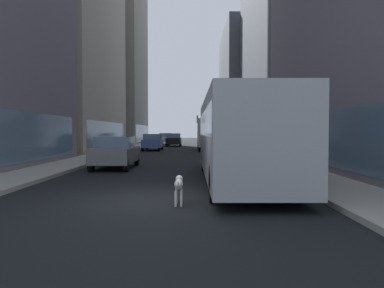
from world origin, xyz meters
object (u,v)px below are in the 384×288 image
object	(u,v)px
box_truck	(208,133)
pedestrian_with_handbag	(306,155)
transit_bus	(237,134)
pedestrian_in_coat	(322,157)
car_blue_hatchback	(151,142)
car_grey_wagon	(114,152)
car_silver_sedan	(164,138)
car_black_suv	(172,140)
dalmatian_dog	(177,185)

from	to	relation	value
box_truck	pedestrian_with_handbag	size ratio (longest dim) A/B	4.44
transit_bus	pedestrian_in_coat	size ratio (longest dim) A/B	6.82
car_blue_hatchback	pedestrian_with_handbag	bearing A→B (deg)	-70.10
transit_bus	car_blue_hatchback	world-z (taller)	transit_bus
car_blue_hatchback	pedestrian_in_coat	distance (m)	25.27
transit_bus	car_blue_hatchback	bearing A→B (deg)	103.93
pedestrian_with_handbag	pedestrian_in_coat	xyz separation A→B (m)	(0.18, -1.19, -0.00)
transit_bus	box_truck	xyz separation A→B (m)	(0.00, 22.61, -0.11)
car_grey_wagon	box_truck	size ratio (longest dim) A/B	0.56
transit_bus	car_silver_sedan	bearing A→B (deg)	97.85
car_grey_wagon	car_black_suv	bearing A→B (deg)	86.68
transit_bus	car_black_suv	world-z (taller)	transit_bus
car_silver_sedan	pedestrian_with_handbag	world-z (taller)	pedestrian_with_handbag
car_silver_sedan	car_grey_wagon	xyz separation A→B (m)	(0.00, -35.75, -0.00)
car_blue_hatchback	car_black_suv	distance (m)	10.01
dalmatian_dog	car_grey_wagon	bearing A→B (deg)	110.81
car_silver_sedan	transit_bus	bearing A→B (deg)	-82.15
car_grey_wagon	box_truck	world-z (taller)	box_truck
pedestrian_in_coat	car_black_suv	bearing A→B (deg)	101.36
transit_bus	car_grey_wagon	distance (m)	7.48
car_silver_sedan	car_grey_wagon	distance (m)	35.75
dalmatian_dog	box_truck	bearing A→B (deg)	85.62
car_silver_sedan	pedestrian_with_handbag	size ratio (longest dim) A/B	2.81
car_grey_wagon	transit_bus	bearing A→B (deg)	-41.01
car_grey_wagon	dalmatian_dog	bearing A→B (deg)	-69.19
car_silver_sedan	pedestrian_in_coat	bearing A→B (deg)	-78.69
box_truck	pedestrian_in_coat	bearing A→B (deg)	-83.37
transit_bus	dalmatian_dog	size ratio (longest dim) A/B	11.98
car_silver_sedan	dalmatian_dog	distance (m)	45.18
car_blue_hatchback	dalmatian_dog	size ratio (longest dim) A/B	4.37
dalmatian_dog	pedestrian_in_coat	size ratio (longest dim) A/B	0.57
transit_bus	car_blue_hatchback	distance (m)	23.28
car_grey_wagon	pedestrian_with_handbag	size ratio (longest dim) A/B	2.48
box_truck	car_silver_sedan	bearing A→B (deg)	107.27
car_blue_hatchback	pedestrian_with_handbag	world-z (taller)	pedestrian_with_handbag
pedestrian_with_handbag	car_blue_hatchback	bearing A→B (deg)	109.90
pedestrian_with_handbag	transit_bus	bearing A→B (deg)	178.42
box_truck	pedestrian_in_coat	size ratio (longest dim) A/B	4.44
pedestrian_with_handbag	box_truck	bearing A→B (deg)	96.54
box_truck	pedestrian_in_coat	world-z (taller)	box_truck
car_silver_sedan	pedestrian_in_coat	distance (m)	42.71
car_black_suv	car_grey_wagon	xyz separation A→B (m)	(-1.60, -27.59, 0.00)
dalmatian_dog	car_black_suv	bearing A→B (deg)	92.99
car_silver_sedan	box_truck	bearing A→B (deg)	-72.73
transit_bus	pedestrian_with_handbag	size ratio (longest dim) A/B	6.82
car_black_suv	pedestrian_in_coat	xyz separation A→B (m)	(6.78, -33.72, 0.19)
car_black_suv	car_grey_wagon	distance (m)	27.64
pedestrian_in_coat	transit_bus	bearing A→B (deg)	155.55
car_silver_sedan	dalmatian_dog	xyz separation A→B (m)	(3.53, -45.04, -0.31)
car_grey_wagon	dalmatian_dog	world-z (taller)	car_grey_wagon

